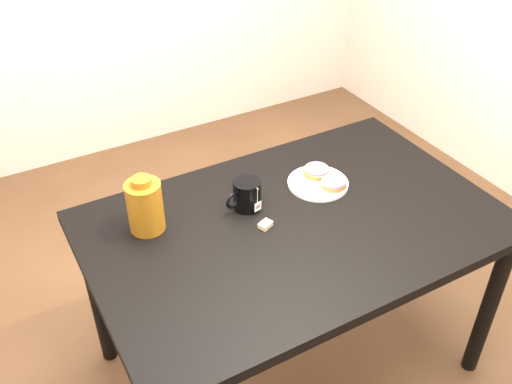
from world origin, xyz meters
The scene contains 8 objects.
ground_plane centered at (0.00, 0.00, 0.00)m, with size 4.00×4.00×0.00m, color brown.
table centered at (0.00, 0.00, 0.67)m, with size 1.40×0.90×0.75m.
plate centered at (0.19, 0.14, 0.76)m, with size 0.22×0.22×0.02m.
bagel_back centered at (0.21, 0.19, 0.77)m, with size 0.13×0.13×0.03m.
bagel_front centered at (0.22, 0.09, 0.78)m, with size 0.11×0.11×0.03m.
mug centered at (-0.11, 0.15, 0.81)m, with size 0.15×0.12×0.11m.
teabag_pouch centered at (-0.10, 0.02, 0.76)m, with size 0.04×0.03×0.02m, color #C6B793.
bagel_package centered at (-0.45, 0.21, 0.84)m, with size 0.13×0.13×0.20m.
Camera 1 is at (-0.86, -1.25, 1.98)m, focal length 40.00 mm.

